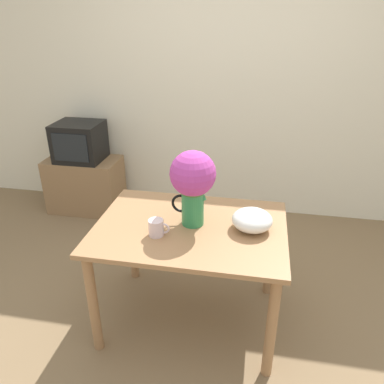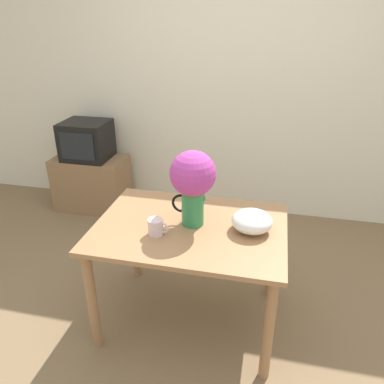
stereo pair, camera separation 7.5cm
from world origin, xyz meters
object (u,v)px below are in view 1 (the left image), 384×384
Objects in this scene: tv_set at (80,142)px; coffee_mug at (157,227)px; flower_vase at (193,180)px; white_bowl at (252,220)px.

coffee_mug is at bearing -51.05° from tv_set.
tv_set reaches higher than coffee_mug.
flower_vase is 1.91m from tv_set.
coffee_mug is at bearing -137.48° from flower_vase.
tv_set is (-1.37, 1.31, -0.27)m from flower_vase.
flower_vase reaches higher than tv_set.
flower_vase is 0.42m from white_bowl.
coffee_mug is 0.51× the size of white_bowl.
flower_vase reaches higher than white_bowl.
white_bowl is at bearing -0.22° from flower_vase.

